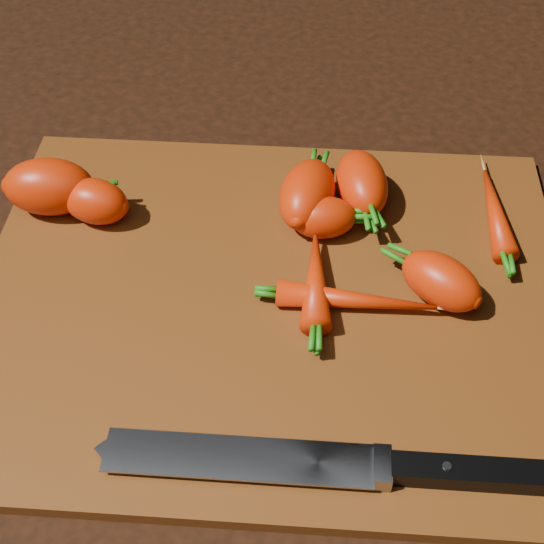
{
  "coord_description": "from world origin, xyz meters",
  "views": [
    {
      "loc": [
        0.03,
        -0.41,
        0.49
      ],
      "look_at": [
        0.0,
        0.01,
        0.03
      ],
      "focal_mm": 50.0,
      "sensor_mm": 36.0,
      "label": 1
    }
  ],
  "objects": [
    {
      "name": "carrot_3",
      "position": [
        0.03,
        0.1,
        0.04
      ],
      "size": [
        0.06,
        0.09,
        0.05
      ],
      "primitive_type": "ellipsoid",
      "rotation": [
        0.0,
        0.0,
        1.38
      ],
      "color": "red",
      "rests_on": "cutting_board"
    },
    {
      "name": "ground",
      "position": [
        0.0,
        0.0,
        -0.01
      ],
      "size": [
        2.0,
        2.0,
        0.01
      ],
      "primitive_type": "cube",
      "color": "black"
    },
    {
      "name": "carrot_2",
      "position": [
        0.08,
        0.12,
        0.04
      ],
      "size": [
        0.06,
        0.09,
        0.05
      ],
      "primitive_type": "ellipsoid",
      "rotation": [
        0.0,
        0.0,
        -1.38
      ],
      "color": "red",
      "rests_on": "cutting_board"
    },
    {
      "name": "cutting_board",
      "position": [
        0.0,
        0.0,
        0.01
      ],
      "size": [
        0.5,
        0.4,
        0.01
      ],
      "primitive_type": "cube",
      "color": "#592D0E",
      "rests_on": "ground"
    },
    {
      "name": "knife",
      "position": [
        0.01,
        -0.16,
        0.02
      ],
      "size": [
        0.31,
        0.03,
        0.02
      ],
      "rotation": [
        0.0,
        0.0,
        -0.0
      ],
      "color": "gray",
      "rests_on": "cutting_board"
    },
    {
      "name": "carrot_8",
      "position": [
        0.04,
        0.01,
        0.03
      ],
      "size": [
        0.03,
        0.1,
        0.03
      ],
      "primitive_type": "ellipsoid",
      "rotation": [
        0.0,
        0.0,
        1.6
      ],
      "color": "red",
      "rests_on": "cutting_board"
    },
    {
      "name": "carrot_5",
      "position": [
        0.14,
        0.01,
        0.03
      ],
      "size": [
        0.08,
        0.08,
        0.04
      ],
      "primitive_type": "ellipsoid",
      "rotation": [
        0.0,
        0.0,
        2.47
      ],
      "color": "red",
      "rests_on": "cutting_board"
    },
    {
      "name": "carrot_7",
      "position": [
        0.07,
        -0.01,
        0.02
      ],
      "size": [
        0.13,
        0.03,
        0.02
      ],
      "primitive_type": "ellipsoid",
      "rotation": [
        0.0,
        0.0,
        -0.06
      ],
      "color": "red",
      "rests_on": "cutting_board"
    },
    {
      "name": "carrot_4",
      "position": [
        0.04,
        0.08,
        0.03
      ],
      "size": [
        0.06,
        0.05,
        0.04
      ],
      "primitive_type": "ellipsoid",
      "rotation": [
        0.0,
        0.0,
        0.13
      ],
      "color": "red",
      "rests_on": "cutting_board"
    },
    {
      "name": "carrot_0",
      "position": [
        -0.21,
        0.09,
        0.04
      ],
      "size": [
        0.08,
        0.06,
        0.05
      ],
      "primitive_type": "ellipsoid",
      "rotation": [
        0.0,
        0.0,
        0.04
      ],
      "color": "red",
      "rests_on": "cutting_board"
    },
    {
      "name": "carrot_6",
      "position": [
        0.2,
        0.1,
        0.02
      ],
      "size": [
        0.03,
        0.11,
        0.02
      ],
      "primitive_type": "ellipsoid",
      "rotation": [
        0.0,
        0.0,
        1.61
      ],
      "color": "red",
      "rests_on": "cutting_board"
    },
    {
      "name": "carrot_1",
      "position": [
        -0.17,
        0.08,
        0.03
      ],
      "size": [
        0.07,
        0.05,
        0.04
      ],
      "primitive_type": "ellipsoid",
      "rotation": [
        0.0,
        0.0,
        2.92
      ],
      "color": "red",
      "rests_on": "cutting_board"
    }
  ]
}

